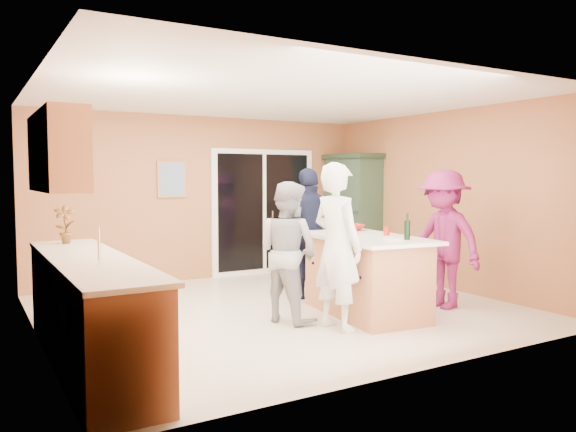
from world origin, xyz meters
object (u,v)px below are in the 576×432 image
green_hutch (353,214)px  woman_grey (288,252)px  kitchen_island (365,278)px  woman_navy (310,233)px  woman_white (337,246)px  woman_magenta (443,239)px

green_hutch → woman_grey: 3.59m
kitchen_island → woman_navy: bearing=99.5°
kitchen_island → woman_white: bearing=-145.6°
woman_navy → woman_magenta: size_ratio=1.02×
kitchen_island → woman_white: (-0.67, -0.36, 0.45)m
woman_navy → woman_magenta: (1.12, -1.34, -0.02)m
green_hutch → woman_magenta: (-0.68, -2.78, -0.13)m
kitchen_island → woman_grey: woman_grey is taller
woman_white → woman_grey: bearing=16.8°
woman_white → woman_navy: 1.61m
woman_white → woman_magenta: 1.74m
green_hutch → kitchen_island: bearing=-124.0°
woman_grey → green_hutch: bearing=-68.1°
green_hutch → woman_grey: bearing=-138.5°
kitchen_island → woman_magenta: woman_magenta is taller
woman_grey → woman_magenta: bearing=-121.0°
kitchen_island → woman_navy: (-0.07, 1.13, 0.44)m
woman_white → woman_magenta: size_ratio=1.04×
woman_navy → woman_magenta: woman_navy is taller
green_hutch → woman_magenta: green_hutch is taller
kitchen_island → green_hutch: bearing=62.1°
woman_white → woman_grey: size_ratio=1.13×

